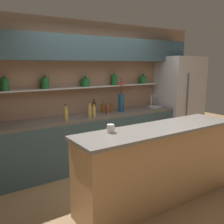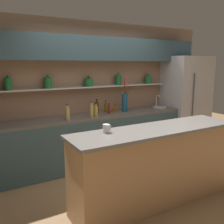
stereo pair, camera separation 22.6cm
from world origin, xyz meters
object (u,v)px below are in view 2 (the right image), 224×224
(coffee_mug, at_px, (106,128))
(bottle_spirit_1, at_px, (97,108))
(bottle_spirit_4, at_px, (96,111))
(bottle_spirit_0, at_px, (67,113))
(bottle_sauce_3, at_px, (115,109))
(bottle_oil_6, at_px, (106,107))
(bottle_spirit_5, at_px, (92,111))
(bottle_sauce_2, at_px, (109,109))
(flower_vase, at_px, (125,101))
(sink_fixture, at_px, (159,106))
(refrigerator, at_px, (185,102))

(coffee_mug, bearing_deg, bottle_spirit_1, 67.37)
(bottle_spirit_1, bearing_deg, bottle_spirit_4, -120.02)
(bottle_spirit_0, xyz_separation_m, bottle_spirit_4, (0.52, 0.01, -0.01))
(bottle_spirit_0, height_order, bottle_spirit_4, bottle_spirit_0)
(bottle_sauce_3, distance_m, coffee_mug, 1.79)
(bottle_spirit_1, xyz_separation_m, bottle_sauce_3, (0.35, -0.05, -0.05))
(bottle_spirit_1, height_order, coffee_mug, bottle_spirit_1)
(bottle_sauce_3, relative_size, bottle_oil_6, 0.73)
(coffee_mug, bearing_deg, bottle_spirit_4, 68.72)
(bottle_spirit_1, bearing_deg, bottle_spirit_5, -132.04)
(bottle_spirit_4, height_order, bottle_oil_6, bottle_spirit_4)
(bottle_spirit_1, height_order, bottle_sauce_2, bottle_spirit_1)
(flower_vase, height_order, bottle_oil_6, flower_vase)
(bottle_sauce_2, bearing_deg, bottle_spirit_0, -171.91)
(bottle_sauce_3, bearing_deg, bottle_spirit_0, -169.45)
(bottle_sauce_2, distance_m, bottle_spirit_4, 0.34)
(bottle_spirit_1, xyz_separation_m, bottle_spirit_4, (-0.13, -0.22, -0.02))
(bottle_oil_6, xyz_separation_m, coffee_mug, (-0.86, -1.60, 0.06))
(bottle_spirit_0, relative_size, bottle_sauce_3, 1.62)
(sink_fixture, bearing_deg, bottle_spirit_5, -173.63)
(sink_fixture, xyz_separation_m, bottle_sauce_2, (-1.25, -0.05, 0.06))
(refrigerator, xyz_separation_m, coffee_mug, (-2.79, -1.42, 0.08))
(bottle_sauce_2, height_order, bottle_spirit_5, bottle_spirit_5)
(bottle_spirit_0, bearing_deg, bottle_sauce_2, 8.09)
(bottle_spirit_5, bearing_deg, bottle_sauce_2, 18.01)
(bottle_spirit_1, xyz_separation_m, bottle_spirit_5, (-0.22, -0.25, 0.00))
(flower_vase, height_order, bottle_sauce_3, flower_vase)
(bottle_spirit_1, height_order, bottle_oil_6, bottle_spirit_1)
(bottle_sauce_3, height_order, coffee_mug, coffee_mug)
(flower_vase, height_order, bottle_spirit_4, flower_vase)
(refrigerator, distance_m, bottle_spirit_5, 2.38)
(bottle_oil_6, bearing_deg, bottle_sauce_3, -39.27)
(bottle_spirit_0, height_order, bottle_spirit_1, bottle_spirit_1)
(bottle_oil_6, distance_m, coffee_mug, 1.82)
(bottle_spirit_4, distance_m, bottle_spirit_5, 0.10)
(flower_vase, distance_m, bottle_spirit_1, 0.58)
(flower_vase, xyz_separation_m, bottle_sauce_2, (-0.38, -0.05, -0.13))
(sink_fixture, distance_m, bottle_sauce_2, 1.25)
(refrigerator, bearing_deg, sink_fixture, 176.08)
(coffee_mug, bearing_deg, bottle_spirit_5, 72.10)
(sink_fixture, xyz_separation_m, bottle_spirit_5, (-1.66, -0.19, 0.09))
(flower_vase, distance_m, bottle_spirit_5, 0.82)
(bottle_sauce_3, height_order, bottle_spirit_5, bottle_spirit_5)
(refrigerator, relative_size, bottle_spirit_1, 7.23)
(bottle_sauce_3, distance_m, bottle_spirit_4, 0.52)
(sink_fixture, xyz_separation_m, bottle_oil_6, (-1.22, 0.13, 0.07))
(bottle_spirit_1, relative_size, coffee_mug, 2.66)
(bottle_spirit_0, bearing_deg, bottle_oil_6, 18.79)
(refrigerator, height_order, coffee_mug, refrigerator)
(bottle_sauce_3, bearing_deg, bottle_spirit_4, -159.92)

